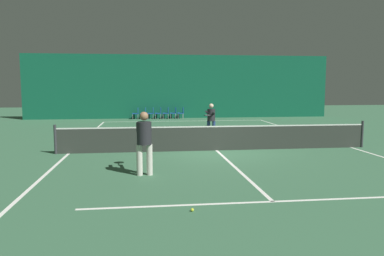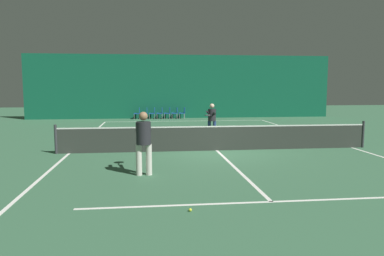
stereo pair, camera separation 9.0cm
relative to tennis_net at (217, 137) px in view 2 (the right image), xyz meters
name	(u,v)px [view 2 (the right image)]	position (x,y,z in m)	size (l,w,h in m)	color
ground_plane	(217,150)	(0.00, 0.00, -0.51)	(60.00, 60.00, 0.00)	#386647
backdrop_curtain	(182,87)	(0.00, 14.35, 1.87)	(23.00, 0.12, 4.75)	#0F5138
court_line_baseline_far	(186,121)	(0.00, 11.90, -0.51)	(11.00, 0.10, 0.00)	white
court_line_service_far	(196,130)	(0.00, 6.40, -0.51)	(8.25, 0.10, 0.00)	white
court_line_service_near	(271,202)	(0.00, -6.40, -0.51)	(8.25, 0.10, 0.00)	white
court_line_sideline_left	(69,153)	(-5.50, 0.00, -0.51)	(0.10, 23.80, 0.00)	white
court_line_sideline_right	(352,148)	(5.50, 0.00, -0.51)	(0.10, 23.80, 0.00)	white
court_line_centre	(217,150)	(0.00, 0.00, -0.51)	(0.10, 12.80, 0.00)	white
tennis_net	(217,137)	(0.00, 0.00, 0.00)	(12.00, 0.10, 1.07)	#2D332D
player_near	(144,138)	(-2.74, -3.61, 0.52)	(0.45, 1.40, 1.77)	beige
player_far	(212,118)	(0.41, 3.52, 0.43)	(0.78, 1.37, 1.62)	navy
courtside_chair_0	(138,113)	(-3.34, 13.80, -0.03)	(0.44, 0.44, 0.84)	#99999E
courtside_chair_1	(145,112)	(-2.78, 13.80, -0.03)	(0.44, 0.44, 0.84)	#99999E
courtside_chair_2	(153,112)	(-2.23, 13.80, -0.03)	(0.44, 0.44, 0.84)	#99999E
courtside_chair_3	(161,112)	(-1.67, 13.80, -0.03)	(0.44, 0.44, 0.84)	#99999E
courtside_chair_4	(168,112)	(-1.12, 13.80, -0.03)	(0.44, 0.44, 0.84)	#99999E
courtside_chair_5	(175,112)	(-0.56, 13.80, -0.03)	(0.44, 0.44, 0.84)	#99999E
courtside_chair_6	(183,112)	(-0.01, 13.80, -0.03)	(0.44, 0.44, 0.84)	#99999E
tennis_ball	(190,210)	(-1.80, -6.81, -0.48)	(0.07, 0.07, 0.07)	#D1DB33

